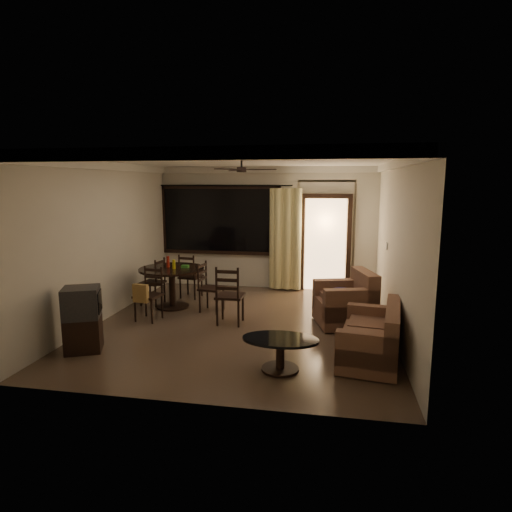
% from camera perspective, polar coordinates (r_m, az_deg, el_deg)
% --- Properties ---
extents(ground, '(5.50, 5.50, 0.00)m').
position_cam_1_polar(ground, '(7.55, -1.83, -9.10)').
color(ground, '#7F6651').
rests_on(ground, ground).
extents(room_shell, '(5.50, 6.70, 5.50)m').
position_cam_1_polar(room_shell, '(8.83, 4.30, 5.76)').
color(room_shell, beige).
rests_on(room_shell, ground).
extents(dining_table, '(1.27, 1.27, 1.01)m').
position_cam_1_polar(dining_table, '(8.56, -11.14, -2.69)').
color(dining_table, black).
rests_on(dining_table, ground).
extents(dining_chair_west, '(0.48, 0.48, 0.95)m').
position_cam_1_polar(dining_chair_west, '(8.92, -13.54, -4.52)').
color(dining_chair_west, black).
rests_on(dining_chair_west, ground).
extents(dining_chair_east, '(0.48, 0.48, 0.95)m').
position_cam_1_polar(dining_chair_east, '(8.27, -6.01, -5.44)').
color(dining_chair_east, black).
rests_on(dining_chair_east, ground).
extents(dining_chair_south, '(0.48, 0.53, 0.95)m').
position_cam_1_polar(dining_chair_south, '(7.93, -14.16, -6.17)').
color(dining_chair_south, black).
rests_on(dining_chair_south, ground).
extents(dining_chair_north, '(0.48, 0.48, 0.95)m').
position_cam_1_polar(dining_chair_north, '(9.31, -8.68, -3.77)').
color(dining_chair_north, black).
rests_on(dining_chair_north, ground).
extents(tv_cabinet, '(0.63, 0.61, 0.95)m').
position_cam_1_polar(tv_cabinet, '(6.77, -22.11, -7.80)').
color(tv_cabinet, black).
rests_on(tv_cabinet, ground).
extents(sofa, '(0.96, 1.53, 0.77)m').
position_cam_1_polar(sofa, '(6.24, 15.43, -10.59)').
color(sofa, '#492622').
rests_on(sofa, ground).
extents(armchair, '(1.13, 1.13, 0.92)m').
position_cam_1_polar(armchair, '(7.61, 12.11, -6.17)').
color(armchair, '#492622').
rests_on(armchair, ground).
extents(coffee_table, '(1.01, 0.60, 0.44)m').
position_cam_1_polar(coffee_table, '(5.72, 3.26, -12.26)').
color(coffee_table, black).
rests_on(coffee_table, ground).
extents(side_chair, '(0.46, 0.46, 1.04)m').
position_cam_1_polar(side_chair, '(7.52, -3.48, -6.72)').
color(side_chair, black).
rests_on(side_chair, ground).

